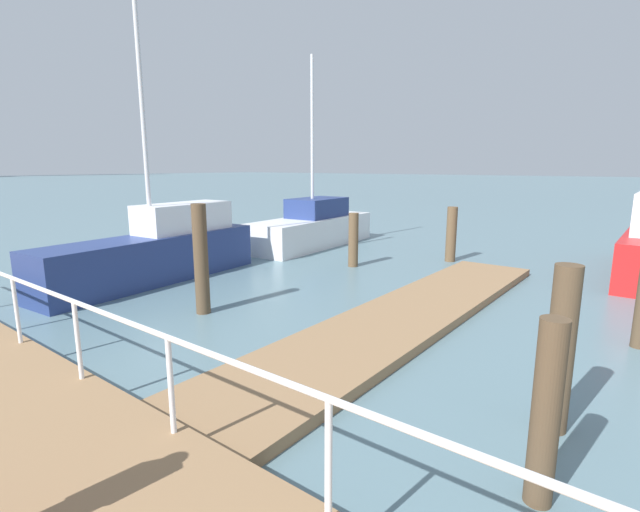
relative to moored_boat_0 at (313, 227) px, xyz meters
The scene contains 10 objects.
ground_plane 9.23m from the moored_boat_0, 157.00° to the left, with size 300.00×300.00×0.00m, color slate.
floating_dock 9.38m from the moored_boat_0, 130.21° to the right, with size 11.86×2.00×0.18m, color #93704C.
boardwalk_railing 14.36m from the moored_boat_0, 144.04° to the right, with size 0.06×22.28×1.08m.
dock_piling_1 5.53m from the moored_boat_0, 85.66° to the right, with size 0.33×0.33×1.82m, color brown.
dock_piling_2 8.84m from the moored_boat_0, 157.04° to the right, with size 0.31×0.31×2.37m, color brown.
dock_piling_3 14.44m from the moored_boat_0, 132.87° to the right, with size 0.26×0.26×1.83m, color brown.
dock_piling_4 4.06m from the moored_boat_0, 123.31° to the right, with size 0.31×0.31×1.69m, color brown.
dock_piling_5 13.39m from the moored_boat_0, 128.85° to the right, with size 0.31×0.31×2.04m, color brown.
moored_boat_0 is the anchor object (origin of this frame).
moored_boat_1 6.98m from the moored_boat_0, behind, with size 6.49×1.99×10.00m.
Camera 1 is at (-5.66, 5.11, 3.14)m, focal length 25.79 mm.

